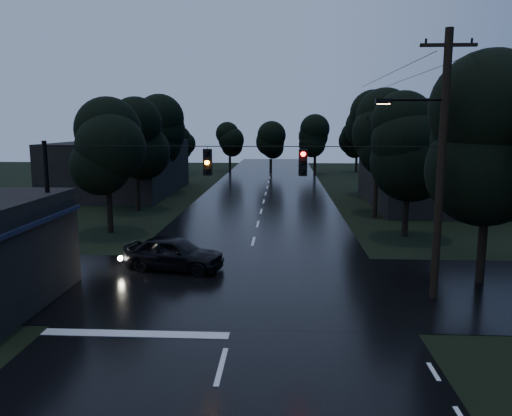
{
  "coord_description": "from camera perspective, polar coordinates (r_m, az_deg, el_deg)",
  "views": [
    {
      "loc": [
        1.65,
        -7.77,
        6.59
      ],
      "look_at": [
        0.45,
        14.42,
        2.88
      ],
      "focal_mm": 35.0,
      "sensor_mm": 36.0,
      "label": 1
    }
  ],
  "objects": [
    {
      "name": "tree_left_b",
      "position": [
        39.42,
        -13.62,
        7.79
      ],
      "size": [
        4.2,
        4.2,
        8.85
      ],
      "color": "black",
      "rests_on": "ground"
    },
    {
      "name": "utility_pole_far",
      "position": [
        36.48,
        13.64,
        4.94
      ],
      "size": [
        2.0,
        0.3,
        7.5
      ],
      "color": "black",
      "rests_on": "ground"
    },
    {
      "name": "span_signals",
      "position": [
        18.84,
        -0.25,
        5.37
      ],
      "size": [
        15.0,
        0.37,
        1.12
      ],
      "color": "black",
      "rests_on": "ground"
    },
    {
      "name": "tree_right_c",
      "position": [
        48.53,
        13.41,
        8.96
      ],
      "size": [
        4.76,
        4.76,
        10.03
      ],
      "color": "black",
      "rests_on": "ground"
    },
    {
      "name": "tree_right_a",
      "position": [
        30.68,
        17.09,
        7.24
      ],
      "size": [
        4.2,
        4.2,
        8.85
      ],
      "color": "black",
      "rests_on": "ground"
    },
    {
      "name": "main_road",
      "position": [
        38.38,
        0.58,
        -0.42
      ],
      "size": [
        12.0,
        120.0,
        0.02
      ],
      "primitive_type": "cube",
      "color": "black",
      "rests_on": "ground"
    },
    {
      "name": "building_far_right",
      "position": [
        43.78,
        19.49,
        3.17
      ],
      "size": [
        10.0,
        14.0,
        4.4
      ],
      "primitive_type": "cube",
      "color": "black",
      "rests_on": "ground"
    },
    {
      "name": "tree_corner_near",
      "position": [
        22.39,
        25.19,
        7.05
      ],
      "size": [
        4.48,
        4.48,
        9.44
      ],
      "color": "black",
      "rests_on": "ground"
    },
    {
      "name": "cross_street",
      "position": [
        20.9,
        -1.62,
        -8.91
      ],
      "size": [
        60.0,
        9.0,
        0.02
      ],
      "primitive_type": "cube",
      "color": "black",
      "rests_on": "ground"
    },
    {
      "name": "car",
      "position": [
        23.28,
        -9.37,
        -5.1
      ],
      "size": [
        4.89,
        2.74,
        1.57
      ],
      "primitive_type": "imported",
      "rotation": [
        0.0,
        0.0,
        1.37
      ],
      "color": "black",
      "rests_on": "ground"
    },
    {
      "name": "utility_pole_main",
      "position": [
        19.68,
        20.18,
        5.01
      ],
      "size": [
        3.5,
        0.3,
        10.0
      ],
      "color": "black",
      "rests_on": "ground"
    },
    {
      "name": "anchor_pole_left",
      "position": [
        21.19,
        -22.55,
        -1.02
      ],
      "size": [
        0.18,
        0.18,
        6.0
      ],
      "primitive_type": "cylinder",
      "color": "black",
      "rests_on": "ground"
    },
    {
      "name": "building_far_left",
      "position": [
        50.43,
        -15.04,
        4.5
      ],
      "size": [
        10.0,
        16.0,
        5.0
      ],
      "primitive_type": "cube",
      "color": "black",
      "rests_on": "ground"
    },
    {
      "name": "tree_left_c",
      "position": [
        49.22,
        -10.96,
        8.61
      ],
      "size": [
        4.48,
        4.48,
        9.44
      ],
      "color": "black",
      "rests_on": "ground"
    },
    {
      "name": "tree_left_a",
      "position": [
        31.65,
        -16.69,
        6.63
      ],
      "size": [
        3.92,
        3.92,
        8.26
      ],
      "color": "black",
      "rests_on": "ground"
    },
    {
      "name": "tree_right_b",
      "position": [
        38.6,
        15.14,
        8.26
      ],
      "size": [
        4.48,
        4.48,
        9.44
      ],
      "color": "black",
      "rests_on": "ground"
    }
  ]
}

